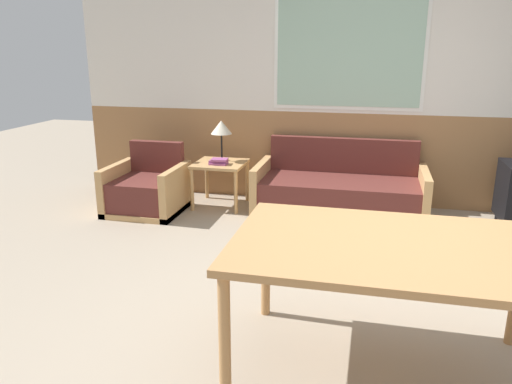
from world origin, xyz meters
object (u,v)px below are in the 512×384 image
Objects in this scene: couch at (339,193)px; side_table at (220,169)px; armchair at (147,191)px; table_lamp at (221,129)px; dining_table at (390,256)px.

side_table is (-1.34, 0.00, 0.19)m from couch.
table_lamp is at bearing 29.78° from armchair.
dining_table is (1.78, -2.72, 0.27)m from side_table.
table_lamp is (0.72, 0.48, 0.64)m from armchair.
dining_table is (2.50, -2.34, 0.47)m from armchair.
table_lamp is 0.28× the size of dining_table.
armchair is (-2.06, -0.38, -0.01)m from couch.
dining_table is at bearing -56.79° from side_table.
side_table is 0.34× the size of dining_table.
side_table is at bearing 179.98° from couch.
armchair is 0.84m from side_table.
side_table is at bearing -85.51° from table_lamp.
armchair is 1.07m from table_lamp.
couch is 2.79m from dining_table.
couch reaches higher than armchair.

